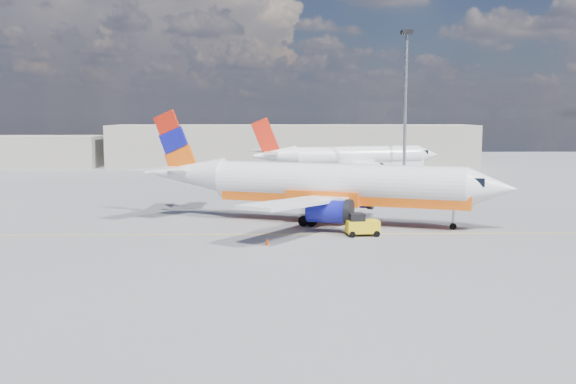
{
  "coord_description": "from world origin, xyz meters",
  "views": [
    {
      "loc": [
        1.26,
        -50.56,
        10.18
      ],
      "look_at": [
        2.47,
        3.98,
        3.5
      ],
      "focal_mm": 40.0,
      "sensor_mm": 36.0,
      "label": 1
    }
  ],
  "objects_px": {
    "gse_tug": "(361,225)",
    "traffic_cone": "(267,242)",
    "second_jet": "(352,158)",
    "main_jet": "(326,185)"
  },
  "relations": [
    {
      "from": "main_jet",
      "to": "second_jet",
      "type": "height_order",
      "value": "main_jet"
    },
    {
      "from": "main_jet",
      "to": "second_jet",
      "type": "xyz_separation_m",
      "value": [
        7.62,
        42.12,
        -0.35
      ]
    },
    {
      "from": "gse_tug",
      "to": "traffic_cone",
      "type": "distance_m",
      "value": 8.75
    },
    {
      "from": "second_jet",
      "to": "gse_tug",
      "type": "relative_size",
      "value": 11.14
    },
    {
      "from": "gse_tug",
      "to": "traffic_cone",
      "type": "height_order",
      "value": "gse_tug"
    },
    {
      "from": "second_jet",
      "to": "traffic_cone",
      "type": "relative_size",
      "value": 53.81
    },
    {
      "from": "main_jet",
      "to": "traffic_cone",
      "type": "height_order",
      "value": "main_jet"
    },
    {
      "from": "second_jet",
      "to": "traffic_cone",
      "type": "bearing_deg",
      "value": -119.04
    },
    {
      "from": "second_jet",
      "to": "gse_tug",
      "type": "xyz_separation_m",
      "value": [
        -5.15,
        -48.72,
        -2.3
      ]
    },
    {
      "from": "main_jet",
      "to": "traffic_cone",
      "type": "xyz_separation_m",
      "value": [
        -5.38,
        -10.41,
        -3.27
      ]
    }
  ]
}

